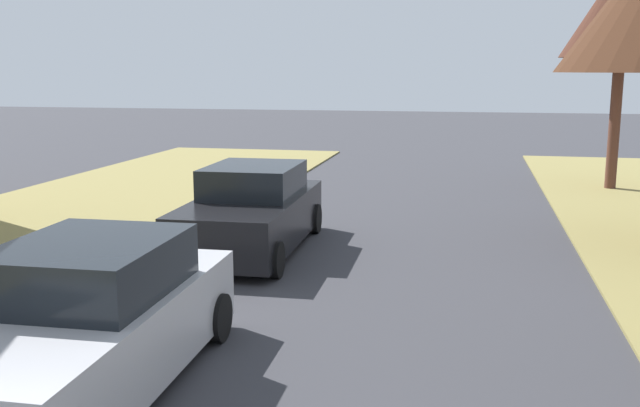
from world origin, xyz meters
name	(u,v)px	position (x,y,z in m)	size (l,w,h in m)	color
street_tree_right_far	(623,7)	(5.47, 22.51, 4.95)	(3.21, 3.21, 6.28)	brown
parked_sedan_silver	(85,325)	(-2.21, 7.81, 0.72)	(2.02, 4.44, 1.57)	#BCBCC1
parked_sedan_black	(252,212)	(-2.31, 13.90, 0.72)	(2.02, 4.44, 1.57)	black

